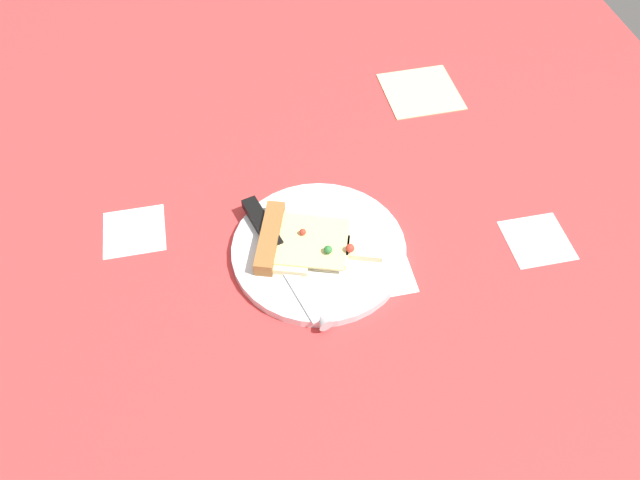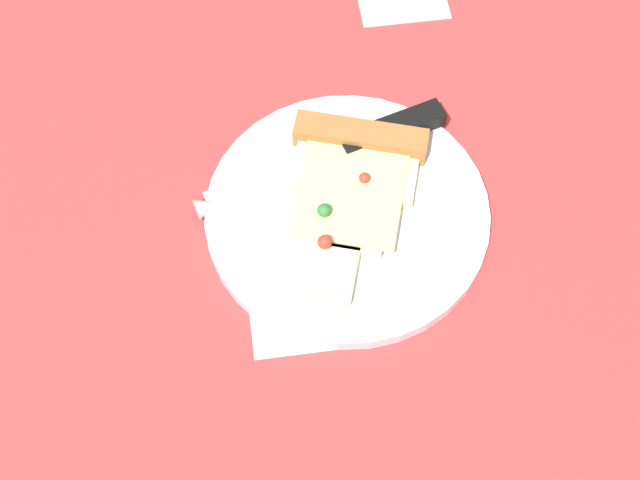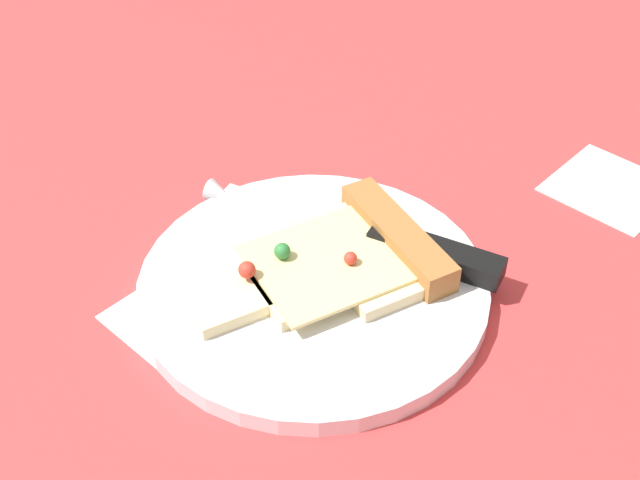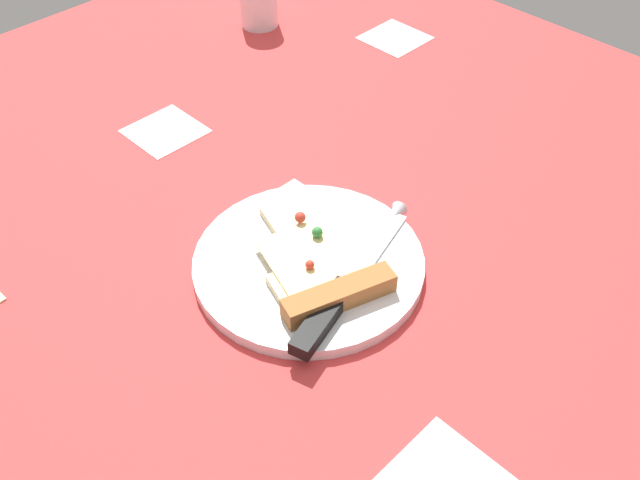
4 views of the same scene
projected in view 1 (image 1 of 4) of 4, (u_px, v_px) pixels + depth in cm
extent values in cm
cube|color=#D13838|center=(297.00, 226.00, 95.36)|extent=(148.55, 148.55, 3.00)
cube|color=white|center=(134.00, 232.00, 92.85)|extent=(9.00, 9.00, 0.20)
cube|color=white|center=(379.00, 272.00, 88.32)|extent=(9.00, 9.00, 0.20)
cube|color=white|center=(537.00, 241.00, 91.79)|extent=(9.00, 9.00, 0.20)
cylinder|color=silver|center=(319.00, 250.00, 89.73)|extent=(24.99, 24.99, 1.42)
cube|color=beige|center=(291.00, 242.00, 89.07)|extent=(9.15, 12.33, 1.00)
cube|color=beige|center=(329.00, 246.00, 88.68)|extent=(7.58, 8.60, 1.00)
cube|color=beige|center=(364.00, 249.00, 88.32)|extent=(6.07, 5.05, 1.00)
cube|color=#EDD88C|center=(312.00, 241.00, 88.35)|extent=(12.38, 11.88, 0.30)
cube|color=#9E6633|center=(270.00, 238.00, 88.82)|extent=(6.24, 12.21, 2.20)
sphere|color=red|center=(302.00, 232.00, 88.58)|extent=(0.96, 0.96, 0.96)
sphere|color=red|center=(350.00, 248.00, 86.62)|extent=(1.23, 1.23, 1.23)
sphere|color=#2D7A38|center=(328.00, 250.00, 86.47)|extent=(1.19, 1.19, 1.19)
cube|color=silver|center=(299.00, 287.00, 84.69)|extent=(5.23, 12.09, 0.30)
cone|color=silver|center=(320.00, 321.00, 81.39)|extent=(2.47, 2.47, 2.00)
cube|color=black|center=(262.00, 224.00, 90.77)|extent=(4.87, 10.22, 1.60)
cube|color=beige|center=(421.00, 91.00, 112.84)|extent=(13.24, 13.24, 0.40)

